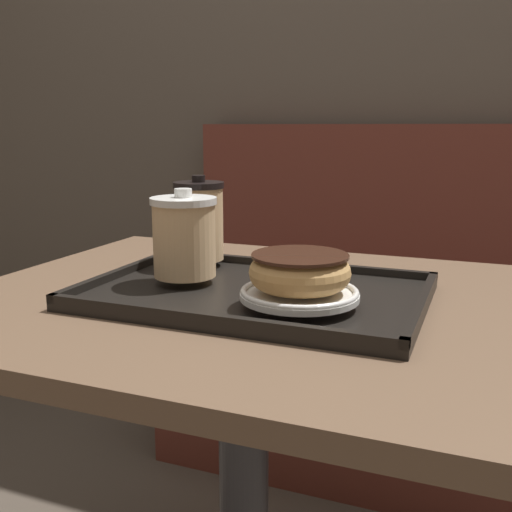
% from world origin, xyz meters
% --- Properties ---
extents(wall_behind, '(8.00, 0.05, 2.40)m').
position_xyz_m(wall_behind, '(0.00, 1.10, 1.20)').
color(wall_behind, brown).
rests_on(wall_behind, ground_plane).
extents(booth_bench, '(1.53, 0.44, 1.00)m').
position_xyz_m(booth_bench, '(0.21, 0.87, 0.32)').
color(booth_bench, brown).
rests_on(booth_bench, ground_plane).
extents(cafe_table, '(0.85, 0.72, 0.75)m').
position_xyz_m(cafe_table, '(0.00, 0.00, 0.56)').
color(cafe_table, brown).
rests_on(cafe_table, ground_plane).
extents(serving_tray, '(0.48, 0.33, 0.02)m').
position_xyz_m(serving_tray, '(0.03, -0.02, 0.75)').
color(serving_tray, black).
rests_on(serving_tray, cafe_table).
extents(coffee_cup_front, '(0.10, 0.10, 0.13)m').
position_xyz_m(coffee_cup_front, '(-0.09, -0.02, 0.83)').
color(coffee_cup_front, '#E0B784').
rests_on(coffee_cup_front, serving_tray).
extents(coffee_cup_rear, '(0.09, 0.09, 0.14)m').
position_xyz_m(coffee_cup_rear, '(-0.12, 0.10, 0.84)').
color(coffee_cup_rear, '#E0B784').
rests_on(coffee_cup_rear, serving_tray).
extents(plate_with_chocolate_donut, '(0.16, 0.16, 0.01)m').
position_xyz_m(plate_with_chocolate_donut, '(0.11, -0.07, 0.78)').
color(plate_with_chocolate_donut, white).
rests_on(plate_with_chocolate_donut, serving_tray).
extents(donut_chocolate_glazed, '(0.13, 0.13, 0.05)m').
position_xyz_m(donut_chocolate_glazed, '(0.11, -0.07, 0.81)').
color(donut_chocolate_glazed, tan).
rests_on(donut_chocolate_glazed, plate_with_chocolate_donut).
extents(spoon, '(0.08, 0.14, 0.01)m').
position_xyz_m(spoon, '(0.04, 0.05, 0.77)').
color(spoon, silver).
rests_on(spoon, serving_tray).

